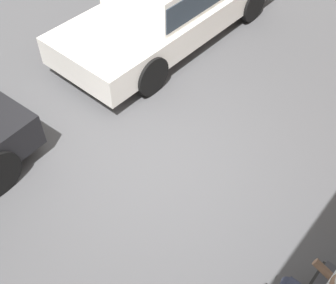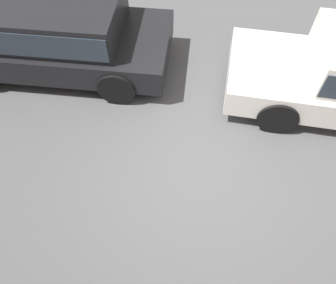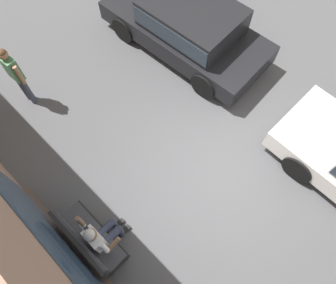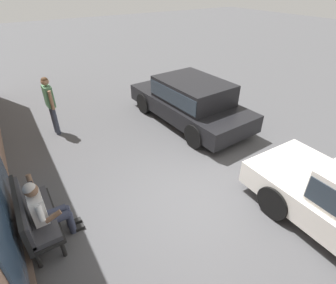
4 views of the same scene
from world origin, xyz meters
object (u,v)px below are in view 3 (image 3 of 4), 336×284
Objects in this scene: bench at (87,240)px; pedestrian_standing at (15,73)px; parked_car_mid at (188,25)px; person_on_phone at (101,236)px.

pedestrian_standing is (3.67, -1.16, 0.48)m from bench.
bench is at bearing 113.26° from parked_car_mid.
person_on_phone is 0.30× the size of parked_car_mid.
person_on_phone is at bearing 166.24° from pedestrian_standing.
bench is 0.34× the size of parked_car_mid.
parked_car_mid reaches higher than person_on_phone.
pedestrian_standing is at bearing 68.14° from parked_car_mid.
person_on_phone reaches higher than bench.
parked_car_mid reaches higher than bench.
person_on_phone is at bearing 115.76° from parked_car_mid.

